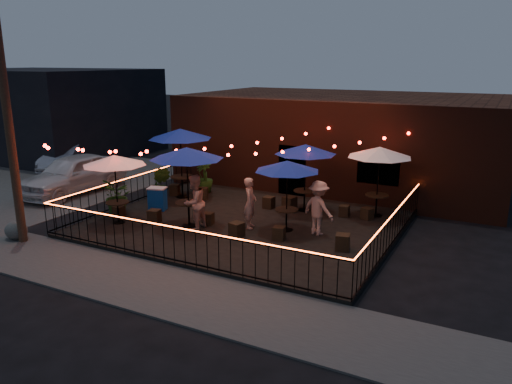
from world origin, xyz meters
TOP-DOWN VIEW (x-y plane):
  - ground at (0.00, 0.00)m, footprint 110.00×110.00m
  - patio at (0.00, 2.00)m, footprint 10.00×8.00m
  - sidewalk at (0.00, -3.25)m, footprint 18.00×2.50m
  - parking_lot at (-12.00, 4.00)m, footprint 11.00×12.00m
  - brick_building at (1.00, 9.99)m, footprint 14.00×8.00m
  - background_building at (-18.00, 9.00)m, footprint 12.00×9.00m
  - utility_pole at (-5.40, -2.60)m, footprint 0.26×0.26m
  - fence_front at (0.00, -2.00)m, footprint 10.00×0.04m
  - fence_left at (-5.00, 2.00)m, footprint 0.04×8.00m
  - fence_right at (5.00, 2.00)m, footprint 0.04×8.00m
  - festoon_lights at (-1.01, 1.70)m, footprint 10.02×8.72m
  - cafe_table_0 at (-3.80, -0.05)m, footprint 2.69×2.69m
  - cafe_table_1 at (-3.80, 3.66)m, footprint 2.68×2.68m
  - cafe_table_2 at (-1.45, 0.77)m, footprint 2.61×2.61m
  - cafe_table_3 at (1.29, 4.21)m, footprint 2.78×2.78m
  - cafe_table_4 at (1.62, 1.87)m, footprint 2.18×2.18m
  - cafe_table_5 at (3.80, 4.80)m, footprint 2.64×2.64m
  - bistro_chair_0 at (-4.22, 0.42)m, footprint 0.35×0.35m
  - bistro_chair_1 at (-2.71, 0.52)m, footprint 0.45×0.45m
  - bistro_chair_2 at (-4.26, 3.77)m, footprint 0.47×0.47m
  - bistro_chair_3 at (-2.89, 3.77)m, footprint 0.51×0.51m
  - bistro_chair_4 at (-0.98, 1.21)m, footprint 0.39×0.39m
  - bistro_chair_5 at (0.47, 0.62)m, footprint 0.47×0.47m
  - bistro_chair_6 at (-0.01, 3.88)m, footprint 0.38×0.38m
  - bistro_chair_7 at (0.77, 4.03)m, footprint 0.51×0.51m
  - bistro_chair_8 at (1.77, 0.97)m, footprint 0.41×0.41m
  - bistro_chair_9 at (3.78, 1.06)m, footprint 0.48×0.48m
  - bistro_chair_10 at (2.82, 4.20)m, footprint 0.37×0.37m
  - bistro_chair_11 at (3.64, 4.25)m, footprint 0.45×0.45m
  - patron_a at (0.43, 1.59)m, footprint 0.58×0.72m
  - patron_b at (-1.10, 0.60)m, footprint 0.78×0.95m
  - patron_c at (2.66, 2.00)m, footprint 1.28×1.01m
  - potted_shrub_a at (-4.56, 0.79)m, footprint 1.46×1.38m
  - potted_shrub_b at (-4.03, 2.57)m, footprint 0.96×0.86m
  - potted_shrub_c at (-3.42, 4.69)m, footprint 0.96×0.96m
  - cooler at (-3.55, 1.76)m, footprint 0.76×0.64m
  - boulder at (-5.75, -2.55)m, footprint 0.95×0.85m
  - car_white at (-8.62, 2.47)m, footprint 1.99×4.91m
  - car_silver at (-12.62, 5.73)m, footprint 3.04×4.33m

SIDE VIEW (x-z plane):
  - ground at x=0.00m, z-range 0.00..0.00m
  - parking_lot at x=-12.00m, z-range 0.00..0.02m
  - sidewalk at x=0.00m, z-range 0.00..0.05m
  - patio at x=0.00m, z-range 0.00..0.15m
  - boulder at x=-5.75m, z-range 0.00..0.64m
  - bistro_chair_10 at x=2.82m, z-range 0.15..0.55m
  - bistro_chair_0 at x=-4.22m, z-range 0.15..0.55m
  - bistro_chair_4 at x=-0.98m, z-range 0.15..0.55m
  - bistro_chair_11 at x=3.64m, z-range 0.15..0.56m
  - bistro_chair_8 at x=1.77m, z-range 0.15..0.56m
  - bistro_chair_6 at x=-0.01m, z-range 0.15..0.59m
  - bistro_chair_2 at x=-4.26m, z-range 0.15..0.59m
  - bistro_chair_1 at x=-2.71m, z-range 0.15..0.60m
  - bistro_chair_5 at x=0.47m, z-range 0.15..0.61m
  - bistro_chair_3 at x=-2.89m, z-range 0.15..0.61m
  - bistro_chair_9 at x=3.78m, z-range 0.15..0.62m
  - bistro_chair_7 at x=0.77m, z-range 0.15..0.65m
  - cooler at x=-3.55m, z-range 0.16..1.01m
  - fence_front at x=0.00m, z-range 0.14..1.18m
  - fence_left at x=-5.00m, z-range 0.14..1.18m
  - fence_right at x=5.00m, z-range 0.14..1.18m
  - car_silver at x=-12.62m, z-range 0.00..1.35m
  - potted_shrub_a at x=-4.56m, z-range 0.15..1.44m
  - potted_shrub_c at x=-3.42m, z-range 0.15..1.49m
  - car_white at x=-8.62m, z-range 0.00..1.67m
  - potted_shrub_b at x=-4.03m, z-range 0.15..1.60m
  - patron_a at x=0.43m, z-range 0.15..1.84m
  - patron_c at x=2.66m, z-range 0.15..1.90m
  - patron_b at x=-1.10m, z-range 0.15..1.97m
  - brick_building at x=1.00m, z-range 0.00..4.00m
  - cafe_table_4 at x=1.62m, z-range 1.11..3.43m
  - cafe_table_0 at x=-3.80m, z-range 1.12..3.46m
  - cafe_table_3 at x=1.29m, z-range 1.17..3.64m
  - cafe_table_5 at x=3.80m, z-range 1.18..3.66m
  - background_building at x=-18.00m, z-range 0.00..5.00m
  - festoon_lights at x=-1.01m, z-range 1.86..3.18m
  - cafe_table_2 at x=-1.45m, z-range 1.25..3.92m
  - cafe_table_1 at x=-3.80m, z-range 1.30..4.08m
  - utility_pole at x=-5.40m, z-range 0.00..8.00m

